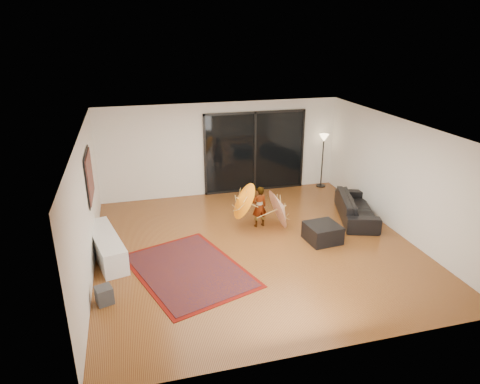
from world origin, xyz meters
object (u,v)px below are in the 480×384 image
object	(u,v)px
ottoman	(322,233)
child	(259,207)
sofa	(356,207)
media_console	(106,246)

from	to	relation	value
ottoman	child	world-z (taller)	child
sofa	child	bearing A→B (deg)	104.08
sofa	media_console	bearing A→B (deg)	112.50
child	ottoman	bearing A→B (deg)	127.53
sofa	ottoman	world-z (taller)	sofa
child	media_console	bearing A→B (deg)	1.52
sofa	ottoman	xyz separation A→B (m)	(-1.39, -0.95, -0.09)
media_console	sofa	bearing A→B (deg)	-9.59
media_console	child	bearing A→B (deg)	-3.71
ottoman	child	bearing A→B (deg)	136.05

